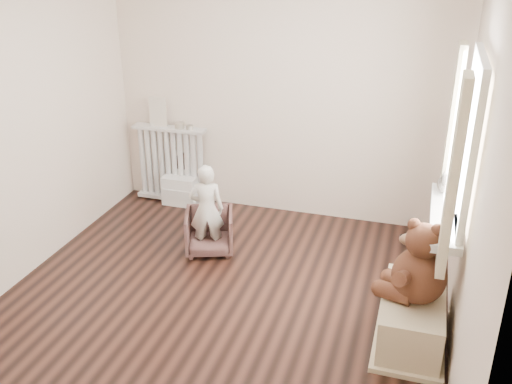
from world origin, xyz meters
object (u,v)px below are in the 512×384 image
(radiator, at_px, (172,168))
(child, at_px, (207,210))
(plush_cat, at_px, (447,181))
(teddy_bear, at_px, (420,265))
(toy_vanity, at_px, (181,180))
(armchair, at_px, (209,232))
(toy_bench, at_px, (412,318))

(radiator, relative_size, child, 0.99)
(child, xyz_separation_m, plush_cat, (2.05, 0.01, 0.54))
(child, relative_size, teddy_bear, 1.44)
(teddy_bear, xyz_separation_m, plush_cat, (0.13, 0.81, 0.33))
(plush_cat, bearing_deg, toy_vanity, 141.79)
(toy_vanity, distance_m, armchair, 1.18)
(radiator, xyz_separation_m, toy_vanity, (0.12, -0.03, -0.11))
(armchair, height_order, toy_bench, armchair)
(armchair, bearing_deg, radiator, 111.03)
(child, bearing_deg, radiator, -70.39)
(radiator, distance_m, armchair, 1.29)
(radiator, distance_m, child, 1.31)
(toy_vanity, distance_m, child, 1.23)
(toy_bench, bearing_deg, armchair, 156.94)
(teddy_bear, bearing_deg, child, 173.39)
(armchair, xyz_separation_m, toy_bench, (1.91, -0.81, -0.01))
(child, xyz_separation_m, teddy_bear, (1.92, -0.80, 0.21))
(armchair, xyz_separation_m, teddy_bear, (1.92, -0.85, 0.46))
(toy_vanity, xyz_separation_m, teddy_bear, (2.63, -1.79, 0.40))
(armchair, distance_m, plush_cat, 2.20)
(armchair, distance_m, teddy_bear, 2.15)
(radiator, distance_m, toy_vanity, 0.17)
(toy_bench, bearing_deg, child, 158.22)
(radiator, xyz_separation_m, toy_bench, (2.74, -1.78, -0.19))
(armchair, distance_m, child, 0.26)
(radiator, relative_size, plush_cat, 3.76)
(child, height_order, teddy_bear, teddy_bear)
(radiator, relative_size, toy_bench, 1.06)
(child, bearing_deg, plush_cat, 160.66)
(radiator, height_order, plush_cat, plush_cat)
(child, height_order, plush_cat, plush_cat)
(radiator, relative_size, toy_vanity, 1.46)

